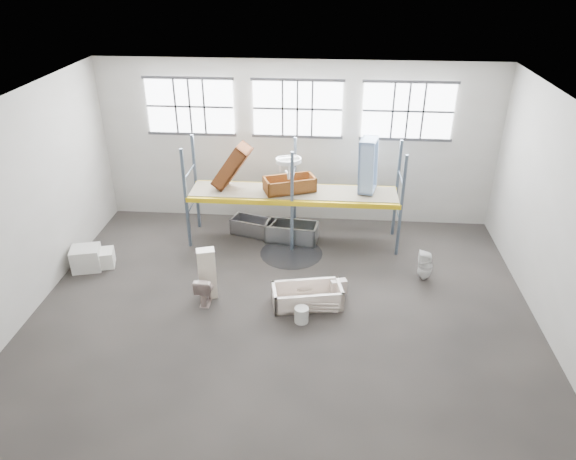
# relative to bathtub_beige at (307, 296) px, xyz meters

# --- Properties ---
(floor) EXTENTS (12.00, 10.00, 0.10)m
(floor) POSITION_rel_bathtub_beige_xyz_m (-0.57, -0.28, -0.30)
(floor) COLOR #4A443F
(floor) RESTS_ON ground
(ceiling) EXTENTS (12.00, 10.00, 0.10)m
(ceiling) POSITION_rel_bathtub_beige_xyz_m (-0.57, -0.28, 4.80)
(ceiling) COLOR silver
(ceiling) RESTS_ON ground
(wall_back) EXTENTS (12.00, 0.10, 5.00)m
(wall_back) POSITION_rel_bathtub_beige_xyz_m (-0.57, 4.77, 2.25)
(wall_back) COLOR #B3AFA6
(wall_back) RESTS_ON ground
(wall_front) EXTENTS (12.00, 0.10, 5.00)m
(wall_front) POSITION_rel_bathtub_beige_xyz_m (-0.57, -5.33, 2.25)
(wall_front) COLOR #B4B0A8
(wall_front) RESTS_ON ground
(wall_left) EXTENTS (0.10, 10.00, 5.00)m
(wall_left) POSITION_rel_bathtub_beige_xyz_m (-6.62, -0.28, 2.25)
(wall_left) COLOR #B3AFA7
(wall_left) RESTS_ON ground
(wall_right) EXTENTS (0.10, 10.00, 5.00)m
(wall_right) POSITION_rel_bathtub_beige_xyz_m (5.48, -0.28, 2.25)
(wall_right) COLOR #AAA69D
(wall_right) RESTS_ON ground
(window_left) EXTENTS (2.60, 0.04, 1.60)m
(window_left) POSITION_rel_bathtub_beige_xyz_m (-3.77, 4.66, 3.35)
(window_left) COLOR white
(window_left) RESTS_ON wall_back
(window_mid) EXTENTS (2.60, 0.04, 1.60)m
(window_mid) POSITION_rel_bathtub_beige_xyz_m (-0.57, 4.66, 3.35)
(window_mid) COLOR white
(window_mid) RESTS_ON wall_back
(window_right) EXTENTS (2.60, 0.04, 1.60)m
(window_right) POSITION_rel_bathtub_beige_xyz_m (2.63, 4.66, 3.35)
(window_right) COLOR white
(window_right) RESTS_ON wall_back
(rack_upright_la) EXTENTS (0.08, 0.08, 3.00)m
(rack_upright_la) POSITION_rel_bathtub_beige_xyz_m (-3.57, 2.62, 1.25)
(rack_upright_la) COLOR slate
(rack_upright_la) RESTS_ON floor
(rack_upright_lb) EXTENTS (0.08, 0.08, 3.00)m
(rack_upright_lb) POSITION_rel_bathtub_beige_xyz_m (-3.57, 3.82, 1.25)
(rack_upright_lb) COLOR slate
(rack_upright_lb) RESTS_ON floor
(rack_upright_ma) EXTENTS (0.08, 0.08, 3.00)m
(rack_upright_ma) POSITION_rel_bathtub_beige_xyz_m (-0.57, 2.62, 1.25)
(rack_upright_ma) COLOR slate
(rack_upright_ma) RESTS_ON floor
(rack_upright_mb) EXTENTS (0.08, 0.08, 3.00)m
(rack_upright_mb) POSITION_rel_bathtub_beige_xyz_m (-0.57, 3.82, 1.25)
(rack_upright_mb) COLOR slate
(rack_upright_mb) RESTS_ON floor
(rack_upright_ra) EXTENTS (0.08, 0.08, 3.00)m
(rack_upright_ra) POSITION_rel_bathtub_beige_xyz_m (2.43, 2.62, 1.25)
(rack_upright_ra) COLOR slate
(rack_upright_ra) RESTS_ON floor
(rack_upright_rb) EXTENTS (0.08, 0.08, 3.00)m
(rack_upright_rb) POSITION_rel_bathtub_beige_xyz_m (2.43, 3.82, 1.25)
(rack_upright_rb) COLOR slate
(rack_upright_rb) RESTS_ON floor
(rack_beam_front) EXTENTS (6.00, 0.10, 0.14)m
(rack_beam_front) POSITION_rel_bathtub_beige_xyz_m (-0.57, 2.62, 1.25)
(rack_beam_front) COLOR yellow
(rack_beam_front) RESTS_ON floor
(rack_beam_back) EXTENTS (6.00, 0.10, 0.14)m
(rack_beam_back) POSITION_rel_bathtub_beige_xyz_m (-0.57, 3.82, 1.25)
(rack_beam_back) COLOR yellow
(rack_beam_back) RESTS_ON floor
(shelf_deck) EXTENTS (5.90, 1.10, 0.03)m
(shelf_deck) POSITION_rel_bathtub_beige_xyz_m (-0.57, 3.22, 1.33)
(shelf_deck) COLOR gray
(shelf_deck) RESTS_ON floor
(wet_patch) EXTENTS (1.80, 1.80, 0.00)m
(wet_patch) POSITION_rel_bathtub_beige_xyz_m (-0.57, 2.42, -0.25)
(wet_patch) COLOR black
(wet_patch) RESTS_ON floor
(bathtub_beige) EXTENTS (1.81, 1.12, 0.50)m
(bathtub_beige) POSITION_rel_bathtub_beige_xyz_m (0.00, 0.00, 0.00)
(bathtub_beige) COLOR #F3DDCD
(bathtub_beige) RESTS_ON floor
(cistern_spare) EXTENTS (0.44, 0.30, 0.38)m
(cistern_spare) POSITION_rel_bathtub_beige_xyz_m (0.76, 0.41, 0.03)
(cistern_spare) COLOR beige
(cistern_spare) RESTS_ON bathtub_beige
(sink_in_tub) EXTENTS (0.49, 0.49, 0.17)m
(sink_in_tub) POSITION_rel_bathtub_beige_xyz_m (-0.10, 0.42, -0.09)
(sink_in_tub) COLOR beige
(sink_in_tub) RESTS_ON bathtub_beige
(toilet_beige) EXTENTS (0.43, 0.75, 0.76)m
(toilet_beige) POSITION_rel_bathtub_beige_xyz_m (-2.51, -0.07, 0.13)
(toilet_beige) COLOR beige
(toilet_beige) RESTS_ON floor
(cistern_tall) EXTENTS (0.50, 0.39, 1.35)m
(cistern_tall) POSITION_rel_bathtub_beige_xyz_m (-2.48, 0.14, 0.43)
(cistern_tall) COLOR beige
(cistern_tall) RESTS_ON floor
(toilet_white) EXTENTS (0.40, 0.40, 0.81)m
(toilet_white) POSITION_rel_bathtub_beige_xyz_m (3.03, 1.38, 0.16)
(toilet_white) COLOR white
(toilet_white) RESTS_ON floor
(steel_tub_left) EXTENTS (1.46, 0.98, 0.49)m
(steel_tub_left) POSITION_rel_bathtub_beige_xyz_m (-1.80, 3.51, -0.00)
(steel_tub_left) COLOR #A3A4AA
(steel_tub_left) RESTS_ON floor
(steel_tub_right) EXTENTS (1.60, 0.89, 0.56)m
(steel_tub_right) POSITION_rel_bathtub_beige_xyz_m (-0.62, 3.19, 0.03)
(steel_tub_right) COLOR #A8ADB1
(steel_tub_right) RESTS_ON floor
(rust_tub_flat) EXTENTS (1.58, 1.14, 0.40)m
(rust_tub_flat) POSITION_rel_bathtub_beige_xyz_m (-0.68, 3.21, 1.57)
(rust_tub_flat) COLOR brown
(rust_tub_flat) RESTS_ON shelf_deck
(rust_tub_tilted) EXTENTS (1.23, 0.84, 1.39)m
(rust_tub_tilted) POSITION_rel_bathtub_beige_xyz_m (-2.32, 3.24, 2.05)
(rust_tub_tilted) COLOR brown
(rust_tub_tilted) RESTS_ON shelf_deck
(sink_on_shelf) EXTENTS (0.87, 0.77, 0.63)m
(sink_on_shelf) POSITION_rel_bathtub_beige_xyz_m (-0.69, 2.98, 1.85)
(sink_on_shelf) COLOR white
(sink_on_shelf) RESTS_ON rust_tub_flat
(blue_tub_upright) EXTENTS (0.63, 0.81, 1.54)m
(blue_tub_upright) POSITION_rel_bathtub_beige_xyz_m (1.51, 3.37, 2.15)
(blue_tub_upright) COLOR #97B7E3
(blue_tub_upright) RESTS_ON shelf_deck
(bucket) EXTENTS (0.43, 0.43, 0.38)m
(bucket) POSITION_rel_bathtub_beige_xyz_m (-0.10, -0.70, -0.06)
(bucket) COLOR beige
(bucket) RESTS_ON floor
(carton_near) EXTENTS (0.88, 0.81, 0.64)m
(carton_near) POSITION_rel_bathtub_beige_xyz_m (-6.06, 1.17, 0.07)
(carton_near) COLOR silver
(carton_near) RESTS_ON floor
(carton_far) EXTENTS (0.68, 0.68, 0.46)m
(carton_far) POSITION_rel_bathtub_beige_xyz_m (-5.67, 1.35, -0.02)
(carton_far) COLOR white
(carton_far) RESTS_ON floor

